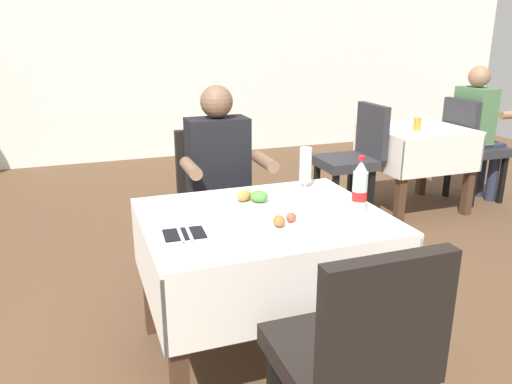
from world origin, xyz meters
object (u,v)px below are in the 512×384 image
Objects in this scene: seated_diner_far at (221,180)px; beer_glass_left at (305,168)px; chair_far_diner_seat at (216,199)px; plate_near_camera at (285,222)px; napkin_cutlery_set at (184,234)px; chair_near_camera_side at (353,354)px; background_dining_table at (415,150)px; main_dining_table at (263,249)px; plate_far_diner at (254,200)px; background_table_tumbler at (417,124)px; background_chair_left at (355,154)px; background_patron at (478,127)px; background_chair_right at (471,144)px; cola_bottle_primary at (360,189)px.

seated_diner_far reaches higher than beer_glass_left.
plate_near_camera is (0.05, -0.99, 0.20)m from chair_far_diner_seat.
chair_far_diner_seat is 1.05m from napkin_cutlery_set.
background_dining_table is (2.05, 2.45, -0.01)m from chair_near_camera_side.
napkin_cutlery_set is (-0.39, -0.11, 0.18)m from main_dining_table.
seated_diner_far is 0.56m from beer_glass_left.
plate_far_diner is 0.32× the size of background_dining_table.
chair_far_diner_seat reaches higher than background_table_tumbler.
background_table_tumbler is at bearing 37.36° from main_dining_table.
background_table_tumbler is at bearing -12.50° from background_chair_left.
seated_diner_far is 5.05× the size of plate_near_camera.
chair_near_camera_side is 1.02m from plate_far_diner.
main_dining_table is 0.45m from napkin_cutlery_set.
chair_near_camera_side is at bearing -107.28° from beer_glass_left.
beer_glass_left is 1.70m from background_chair_left.
main_dining_table is at bearing -149.38° from background_patron.
background_chair_right reaches higher than beer_glass_left.
background_table_tumbler is at bearing 18.53° from chair_far_diner_seat.
plate_far_diner is 2.51m from background_dining_table.
background_chair_right is at bearing 42.50° from chair_near_camera_side.
chair_near_camera_side reaches higher than plate_near_camera.
seated_diner_far is (0.00, 0.73, 0.14)m from main_dining_table.
background_dining_table is at bearing 23.27° from seated_diner_far.
plate_near_camera is at bearing -73.34° from main_dining_table.
background_dining_table is 7.46× the size of background_table_tumbler.
background_dining_table is at bearing 50.03° from chair_near_camera_side.
main_dining_table is 4.25× the size of plate_far_diner.
chair_far_diner_seat reaches higher than main_dining_table.
background_chair_left is 1.00× the size of background_chair_right.
chair_near_camera_side is 3.19m from background_dining_table.
chair_far_diner_seat is at bearing 91.06° from plate_far_diner.
plate_near_camera is at bearing -146.10° from background_chair_right.
background_chair_left is (1.07, 1.29, -0.30)m from beer_glass_left.
background_patron reaches higher than background_dining_table.
background_chair_right is (2.67, 1.61, -0.02)m from main_dining_table.
main_dining_table is 3.16m from background_patron.
chair_far_diner_seat and background_chair_left have the same top height.
background_dining_table is (2.00, 1.76, -0.21)m from plate_near_camera.
plate_far_diner reaches higher than plate_near_camera.
background_chair_left reaches higher than beer_glass_left.
background_dining_table is at bearing 20.62° from chair_far_diner_seat.
background_table_tumbler is (1.95, 0.66, 0.24)m from chair_far_diner_seat.
plate_near_camera is 2.25m from background_chair_left.
background_dining_table is 0.62m from background_chair_right.
main_dining_table is at bearing -138.39° from beer_glass_left.
background_chair_left reaches higher than napkin_cutlery_set.
cola_bottle_primary reaches higher than background_chair_right.
main_dining_table is 1.35× the size of background_dining_table.
chair_far_diner_seat reaches higher than napkin_cutlery_set.
chair_near_camera_side is 3.74× the size of plate_far_diner.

